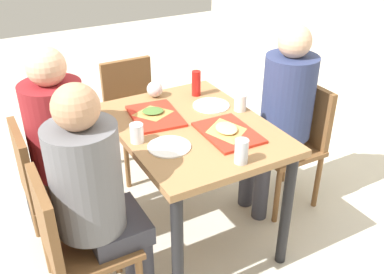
# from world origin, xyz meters

# --- Properties ---
(ground_plane) EXTENTS (10.00, 10.00, 0.02)m
(ground_plane) POSITION_xyz_m (0.00, 0.00, -0.01)
(ground_plane) COLOR beige
(main_table) EXTENTS (1.05, 0.79, 0.77)m
(main_table) POSITION_xyz_m (0.00, 0.00, 0.66)
(main_table) COLOR #9E7247
(main_table) RESTS_ON ground_plane
(chair_near_left) EXTENTS (0.40, 0.40, 0.83)m
(chair_near_left) POSITION_xyz_m (-0.26, -0.78, 0.48)
(chair_near_left) COLOR brown
(chair_near_left) RESTS_ON ground_plane
(chair_near_right) EXTENTS (0.40, 0.40, 0.83)m
(chair_near_right) POSITION_xyz_m (0.26, -0.78, 0.48)
(chair_near_right) COLOR brown
(chair_near_right) RESTS_ON ground_plane
(chair_far_side) EXTENTS (0.40, 0.40, 0.83)m
(chair_far_side) POSITION_xyz_m (0.00, 0.78, 0.48)
(chair_far_side) COLOR brown
(chair_far_side) RESTS_ON ground_plane
(chair_left_end) EXTENTS (0.40, 0.40, 0.83)m
(chair_left_end) POSITION_xyz_m (-0.91, 0.00, 0.48)
(chair_left_end) COLOR brown
(chair_left_end) RESTS_ON ground_plane
(person_in_red) EXTENTS (0.32, 0.42, 1.24)m
(person_in_red) POSITION_xyz_m (-0.26, -0.64, 0.73)
(person_in_red) COLOR #383842
(person_in_red) RESTS_ON ground_plane
(person_in_brown_jacket) EXTENTS (0.32, 0.42, 1.24)m
(person_in_brown_jacket) POSITION_xyz_m (0.26, -0.64, 0.73)
(person_in_brown_jacket) COLOR #383842
(person_in_brown_jacket) RESTS_ON ground_plane
(person_far_side) EXTENTS (0.32, 0.42, 1.24)m
(person_far_side) POSITION_xyz_m (-0.00, 0.64, 0.73)
(person_far_side) COLOR #383842
(person_far_side) RESTS_ON ground_plane
(tray_red_near) EXTENTS (0.39, 0.30, 0.02)m
(tray_red_near) POSITION_xyz_m (-0.18, -0.14, 0.78)
(tray_red_near) COLOR red
(tray_red_near) RESTS_ON main_table
(tray_red_far) EXTENTS (0.37, 0.27, 0.02)m
(tray_red_far) POSITION_xyz_m (0.18, 0.12, 0.78)
(tray_red_far) COLOR red
(tray_red_far) RESTS_ON main_table
(paper_plate_center) EXTENTS (0.22, 0.22, 0.01)m
(paper_plate_center) POSITION_xyz_m (-0.16, 0.22, 0.77)
(paper_plate_center) COLOR white
(paper_plate_center) RESTS_ON main_table
(paper_plate_near_edge) EXTENTS (0.22, 0.22, 0.01)m
(paper_plate_near_edge) POSITION_xyz_m (0.16, -0.22, 0.77)
(paper_plate_near_edge) COLOR white
(paper_plate_near_edge) RESTS_ON main_table
(pizza_slice_a) EXTENTS (0.19, 0.21, 0.02)m
(pizza_slice_a) POSITION_xyz_m (-0.21, -0.14, 0.79)
(pizza_slice_a) COLOR #C68C47
(pizza_slice_a) RESTS_ON tray_red_near
(pizza_slice_b) EXTENTS (0.25, 0.22, 0.02)m
(pizza_slice_b) POSITION_xyz_m (0.17, 0.11, 0.79)
(pizza_slice_b) COLOR tan
(pizza_slice_b) RESTS_ON tray_red_far
(plastic_cup_a) EXTENTS (0.07, 0.07, 0.10)m
(plastic_cup_a) POSITION_xyz_m (-0.03, 0.34, 0.82)
(plastic_cup_a) COLOR white
(plastic_cup_a) RESTS_ON main_table
(plastic_cup_b) EXTENTS (0.07, 0.07, 0.10)m
(plastic_cup_b) POSITION_xyz_m (0.03, -0.34, 0.82)
(plastic_cup_b) COLOR white
(plastic_cup_b) RESTS_ON main_table
(soda_can) EXTENTS (0.07, 0.07, 0.12)m
(soda_can) POSITION_xyz_m (0.45, 0.02, 0.83)
(soda_can) COLOR #B7BCC6
(soda_can) RESTS_ON main_table
(condiment_bottle) EXTENTS (0.06, 0.06, 0.16)m
(condiment_bottle) POSITION_xyz_m (-0.34, 0.22, 0.85)
(condiment_bottle) COLOR red
(condiment_bottle) RESTS_ON main_table
(foil_bundle) EXTENTS (0.10, 0.10, 0.10)m
(foil_bundle) POSITION_xyz_m (-0.45, -0.02, 0.82)
(foil_bundle) COLOR silver
(foil_bundle) RESTS_ON main_table
(handbag) EXTENTS (0.33, 0.17, 0.28)m
(handbag) POSITION_xyz_m (-0.61, -0.80, 0.14)
(handbag) COLOR black
(handbag) RESTS_ON ground_plane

